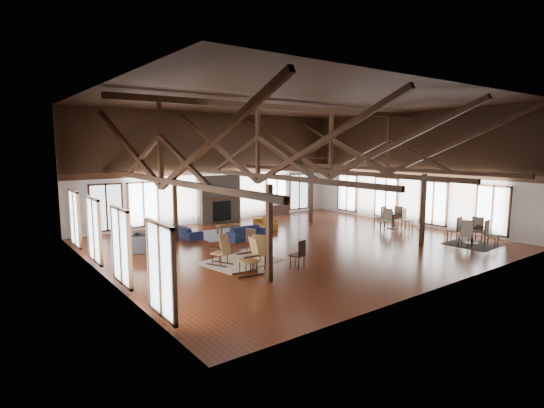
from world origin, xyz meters
TOP-DOWN VIEW (x-y plane):
  - floor at (0.00, 0.00)m, footprint 16.00×16.00m
  - ceiling at (0.00, 0.00)m, footprint 16.00×14.00m
  - wall_back at (0.00, 7.00)m, footprint 16.00×0.02m
  - wall_front at (0.00, -7.00)m, footprint 16.00×0.02m
  - wall_left at (-8.00, 0.00)m, footprint 0.02×14.00m
  - wall_right at (8.00, 0.00)m, footprint 0.02×14.00m
  - roof_truss at (0.00, 0.00)m, footprint 15.60×14.07m
  - post_grid at (0.00, 0.00)m, footprint 8.16×7.16m
  - fireplace at (0.00, 6.67)m, footprint 2.50×0.69m
  - ceiling_fan at (0.50, -1.00)m, footprint 1.60×1.60m
  - sofa_navy_front at (-1.19, 1.97)m, footprint 1.97×0.84m
  - sofa_navy_left at (-3.23, 4.04)m, footprint 1.87×0.79m
  - sofa_orange at (0.99, 3.66)m, footprint 1.95×1.16m
  - coffee_table at (-1.24, 3.64)m, footprint 1.19×0.70m
  - vase at (-1.24, 3.67)m, footprint 0.19×0.19m
  - armchair at (-5.77, 2.61)m, footprint 1.40×1.44m
  - side_table_lamp at (-6.12, 3.33)m, footprint 0.46×0.46m
  - rocking_chair_a at (-4.25, -1.01)m, footprint 0.77×0.98m
  - rocking_chair_b at (-3.33, -1.97)m, footprint 0.93×1.01m
  - rocking_chair_c at (-4.02, -2.52)m, footprint 1.00×0.61m
  - side_chair_a at (-2.49, -0.28)m, footprint 0.59×0.59m
  - side_chair_b at (-2.32, -2.96)m, footprint 0.52×0.52m
  - cafe_table_near at (6.10, -4.57)m, footprint 2.12×2.12m
  - cafe_table_far at (6.25, -0.30)m, footprint 2.09×2.09m
  - cup_near at (6.05, -4.66)m, footprint 0.16×0.16m
  - cup_far at (6.22, -0.28)m, footprint 0.13×0.13m
  - tv_console at (4.28, 6.75)m, footprint 1.22×0.46m
  - television at (4.27, 6.75)m, footprint 1.03×0.21m
  - rug_tan at (-3.51, -1.00)m, footprint 2.90×2.43m
  - rug_navy at (-1.16, 3.61)m, footprint 3.42×2.62m
  - rug_dark at (6.07, -4.65)m, footprint 2.24×2.05m

SIDE VIEW (x-z plane):
  - floor at x=0.00m, z-range 0.00..0.00m
  - rug_tan at x=-3.51m, z-range 0.00..0.01m
  - rug_dark at x=6.07m, z-range 0.00..0.01m
  - rug_navy at x=-1.16m, z-range 0.00..0.01m
  - sofa_orange at x=0.99m, z-range 0.00..0.53m
  - sofa_navy_left at x=-3.23m, z-range 0.00..0.54m
  - sofa_navy_front at x=-1.19m, z-range 0.00..0.57m
  - tv_console at x=4.28m, z-range 0.00..0.61m
  - armchair at x=-5.77m, z-range 0.00..0.71m
  - coffee_table at x=-1.24m, z-range 0.16..0.59m
  - side_table_lamp at x=-6.12m, z-range -0.14..1.03m
  - rocking_chair_a at x=-4.25m, z-range -0.03..1.09m
  - vase at x=-1.24m, z-range 0.43..0.63m
  - cafe_table_far at x=6.25m, z-range 0.00..1.07m
  - cafe_table_near at x=6.10m, z-range 0.00..1.09m
  - rocking_chair_b at x=-3.33m, z-range -0.03..1.13m
  - rocking_chair_c at x=-4.02m, z-range -0.04..1.19m
  - side_chair_b at x=-2.32m, z-range 0.08..1.08m
  - side_chair_a at x=-2.49m, z-range 0.08..1.10m
  - cup_far at x=6.22m, z-range 0.77..0.86m
  - cup_near at x=6.05m, z-range 0.78..0.88m
  - television at x=4.27m, z-range 0.61..1.20m
  - fireplace at x=0.00m, z-range -0.01..2.59m
  - post_grid at x=0.00m, z-range 0.00..3.05m
  - wall_back at x=0.00m, z-range 0.00..6.00m
  - wall_front at x=0.00m, z-range 0.00..6.00m
  - wall_left at x=-8.00m, z-range 0.00..6.00m
  - wall_right at x=8.00m, z-range 0.00..6.00m
  - ceiling_fan at x=0.50m, z-range 3.36..4.11m
  - roof_truss at x=0.00m, z-range 2.46..5.60m
  - ceiling at x=0.00m, z-range 5.99..6.01m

